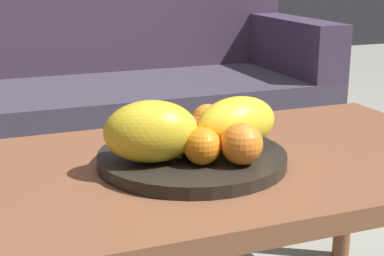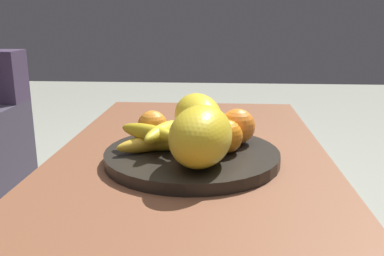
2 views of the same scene
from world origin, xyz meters
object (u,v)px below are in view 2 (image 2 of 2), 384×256
(orange_left, at_px, (238,126))
(banana_bunch, at_px, (156,138))
(orange_front, at_px, (152,125))
(melon_smaller_beside, at_px, (198,117))
(orange_right, at_px, (226,136))
(apple_front, at_px, (191,134))
(melon_large_front, at_px, (201,136))
(fruit_bowl, at_px, (192,156))
(coffee_table, at_px, (189,185))

(orange_left, distance_m, banana_bunch, 0.19)
(orange_front, height_order, orange_left, orange_left)
(melon_smaller_beside, height_order, orange_front, melon_smaller_beside)
(orange_front, bearing_deg, melon_smaller_beside, -79.60)
(orange_front, bearing_deg, orange_right, -115.87)
(apple_front, bearing_deg, orange_right, -95.57)
(melon_large_front, distance_m, orange_front, 0.21)
(fruit_bowl, xyz_separation_m, melon_large_front, (-0.09, -0.02, 0.07))
(melon_smaller_beside, bearing_deg, coffee_table, 173.19)
(coffee_table, bearing_deg, banana_bunch, 82.38)
(banana_bunch, bearing_deg, melon_smaller_beside, -38.50)
(melon_smaller_beside, distance_m, orange_left, 0.10)
(orange_left, bearing_deg, coffee_table, 127.78)
(orange_left, bearing_deg, melon_smaller_beside, 70.19)
(orange_left, relative_size, banana_bunch, 0.46)
(coffee_table, height_order, fruit_bowl, fruit_bowl)
(melon_smaller_beside, relative_size, apple_front, 2.52)
(orange_front, distance_m, orange_left, 0.20)
(orange_right, bearing_deg, orange_left, -21.16)
(apple_front, distance_m, banana_bunch, 0.07)
(coffee_table, relative_size, orange_front, 18.63)
(orange_right, bearing_deg, fruit_bowl, 83.49)
(fruit_bowl, distance_m, orange_right, 0.09)
(coffee_table, height_order, orange_left, orange_left)
(orange_front, distance_m, banana_bunch, 0.09)
(coffee_table, bearing_deg, melon_large_front, -157.54)
(orange_front, height_order, orange_right, orange_right)
(coffee_table, xyz_separation_m, melon_smaller_beside, (0.11, -0.01, 0.12))
(melon_smaller_beside, bearing_deg, apple_front, 174.03)
(banana_bunch, bearing_deg, orange_front, 13.96)
(orange_left, xyz_separation_m, apple_front, (-0.06, 0.10, -0.00))
(fruit_bowl, relative_size, banana_bunch, 2.18)
(coffee_table, relative_size, fruit_bowl, 3.44)
(melon_large_front, xyz_separation_m, orange_left, (0.15, -0.08, -0.02))
(orange_left, bearing_deg, apple_front, 121.20)
(fruit_bowl, xyz_separation_m, orange_front, (0.07, 0.10, 0.05))
(orange_left, distance_m, orange_right, 0.07)
(melon_smaller_beside, bearing_deg, banana_bunch, 141.50)
(apple_front, bearing_deg, melon_smaller_beside, -5.97)
(orange_front, distance_m, apple_front, 0.12)
(orange_front, height_order, banana_bunch, orange_front)
(apple_front, bearing_deg, banana_bunch, 98.32)
(fruit_bowl, bearing_deg, banana_bunch, 98.82)
(melon_large_front, xyz_separation_m, orange_right, (0.08, -0.05, -0.02))
(melon_large_front, height_order, orange_right, melon_large_front)
(melon_smaller_beside, bearing_deg, orange_right, -147.44)
(melon_large_front, relative_size, orange_front, 2.56)
(fruit_bowl, bearing_deg, apple_front, 114.26)
(coffee_table, bearing_deg, apple_front, -10.73)
(orange_left, height_order, apple_front, orange_left)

